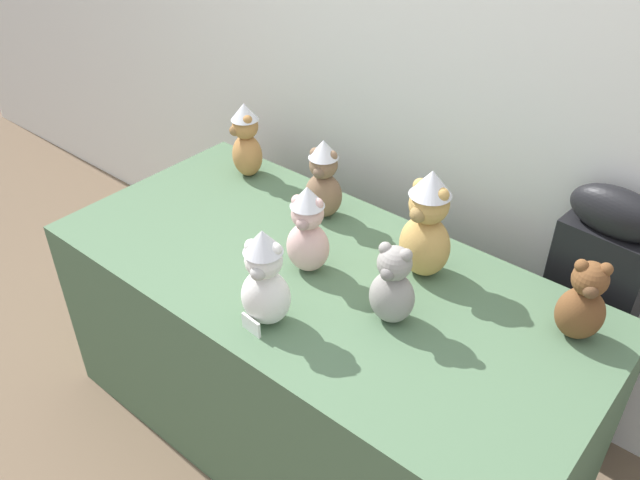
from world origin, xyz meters
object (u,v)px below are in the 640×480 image
teddy_bear_mocha (323,180)px  teddy_bear_chestnut (583,303)px  instrument_case (582,324)px  teddy_bear_snow (265,279)px  teddy_bear_honey (427,225)px  display_table (320,356)px  teddy_bear_ash (392,287)px  teddy_bear_caramel (246,141)px  teddy_bear_blush (308,230)px

teddy_bear_mocha → teddy_bear_chestnut: 0.91m
instrument_case → teddy_bear_snow: 1.09m
teddy_bear_honey → display_table: bearing=-135.8°
teddy_bear_mocha → teddy_bear_ash: (0.49, -0.29, -0.02)m
teddy_bear_caramel → teddy_bear_mocha: bearing=20.3°
instrument_case → teddy_bear_blush: 0.96m
display_table → teddy_bear_honey: teddy_bear_honey is taller
teddy_bear_snow → teddy_bear_chestnut: (0.68, 0.50, -0.03)m
teddy_bear_honey → teddy_bear_chestnut: teddy_bear_honey is taller
display_table → teddy_bear_chestnut: size_ratio=7.02×
display_table → teddy_bear_snow: bearing=-83.8°
teddy_bear_chestnut → display_table: bearing=172.6°
teddy_bear_ash → teddy_bear_chestnut: bearing=22.7°
teddy_bear_honey → teddy_bear_mocha: size_ratio=1.23×
teddy_bear_blush → teddy_bear_chestnut: (0.75, 0.24, -0.03)m
teddy_bear_honey → teddy_bear_chestnut: (0.47, 0.03, -0.06)m
teddy_bear_blush → teddy_bear_ash: teddy_bear_blush is taller
teddy_bear_chestnut → teddy_bear_ash: size_ratio=0.99×
teddy_bear_mocha → teddy_bear_ash: size_ratio=1.14×
teddy_bear_mocha → teddy_bear_chestnut: (0.91, -0.02, -0.02)m
display_table → teddy_bear_blush: bearing=-163.8°
teddy_bear_honey → teddy_bear_mocha: bearing=177.6°
instrument_case → teddy_bear_caramel: instrument_case is taller
teddy_bear_blush → instrument_case: bearing=16.5°
teddy_bear_snow → teddy_bear_mocha: bearing=89.5°
teddy_bear_caramel → teddy_bear_snow: (0.63, -0.55, 0.01)m
teddy_bear_caramel → teddy_bear_mocha: (0.41, -0.04, -0.00)m
teddy_bear_blush → teddy_bear_chestnut: size_ratio=1.17×
teddy_bear_honey → teddy_bear_chestnut: size_ratio=1.42×
teddy_bear_snow → teddy_bear_chestnut: size_ratio=1.22×
instrument_case → teddy_bear_honey: size_ratio=2.89×
teddy_bear_honey → teddy_bear_chestnut: bearing=7.9°
instrument_case → teddy_bear_caramel: bearing=-163.9°
teddy_bear_mocha → teddy_bear_honey: bearing=-25.6°
instrument_case → teddy_bear_mocha: 0.97m
display_table → teddy_bear_snow: size_ratio=5.74×
teddy_bear_caramel → teddy_bear_ash: (0.89, -0.33, -0.02)m
teddy_bear_blush → teddy_bear_chestnut: teddy_bear_blush is taller
teddy_bear_caramel → teddy_bear_mocha: size_ratio=1.01×
display_table → teddy_bear_chestnut: bearing=17.9°
display_table → teddy_bear_caramel: (-0.60, 0.29, 0.51)m
display_table → teddy_bear_honey: 0.62m
teddy_bear_snow → teddy_bear_ash: (0.26, 0.23, -0.03)m
display_table → teddy_bear_blush: size_ratio=5.99×
teddy_bear_blush → teddy_bear_ash: (0.33, -0.03, -0.03)m
teddy_bear_chestnut → teddy_bear_ash: 0.50m
teddy_bear_caramel → teddy_bear_chestnut: teddy_bear_caramel is taller
display_table → teddy_bear_caramel: size_ratio=6.05×
teddy_bear_mocha → teddy_bear_ash: bearing=-49.7°
teddy_bear_caramel → teddy_bear_chestnut: size_ratio=1.16×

